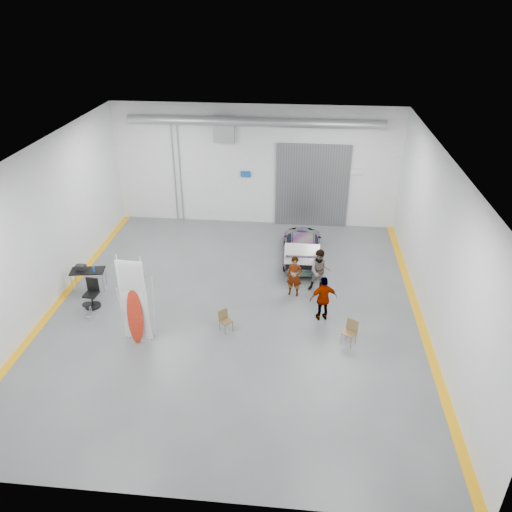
# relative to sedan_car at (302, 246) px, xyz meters

# --- Properties ---
(ground) EXTENTS (16.00, 16.00, 0.00)m
(ground) POSITION_rel_sedan_car_xyz_m (-2.45, -4.35, -0.61)
(ground) COLOR #575A5E
(ground) RESTS_ON ground
(room_shell) EXTENTS (14.02, 16.18, 6.01)m
(room_shell) POSITION_rel_sedan_car_xyz_m (-2.21, -2.13, 3.47)
(room_shell) COLOR silver
(room_shell) RESTS_ON ground
(sedan_car) EXTENTS (1.86, 4.28, 1.23)m
(sedan_car) POSITION_rel_sedan_car_xyz_m (0.00, 0.00, 0.00)
(sedan_car) COLOR silver
(sedan_car) RESTS_ON ground
(person_a) EXTENTS (0.67, 0.50, 1.68)m
(person_a) POSITION_rel_sedan_car_xyz_m (-0.26, -3.09, 0.23)
(person_a) COLOR #865849
(person_a) RESTS_ON ground
(person_b) EXTENTS (0.89, 0.69, 1.80)m
(person_b) POSITION_rel_sedan_car_xyz_m (0.73, -2.66, 0.29)
(person_b) COLOR teal
(person_b) RESTS_ON ground
(person_c) EXTENTS (1.10, 0.68, 1.76)m
(person_c) POSITION_rel_sedan_car_xyz_m (0.84, -4.62, 0.27)
(person_c) COLOR #A66537
(person_c) RESTS_ON ground
(surfboard_display) EXTENTS (0.95, 0.29, 3.34)m
(surfboard_display) POSITION_rel_sedan_car_xyz_m (-5.46, -6.57, 0.74)
(surfboard_display) COLOR white
(surfboard_display) RESTS_ON ground
(folding_chair_near) EXTENTS (0.53, 0.60, 0.81)m
(folding_chair_near) POSITION_rel_sedan_car_xyz_m (-2.56, -5.69, -0.36)
(folding_chair_near) COLOR brown
(folding_chair_near) RESTS_ON ground
(folding_chair_far) EXTENTS (0.57, 0.62, 0.89)m
(folding_chair_far) POSITION_rel_sedan_car_xyz_m (1.70, -6.01, -0.34)
(folding_chair_far) COLOR brown
(folding_chair_far) RESTS_ON ground
(shop_stool) EXTENTS (0.34, 0.34, 0.67)m
(shop_stool) POSITION_rel_sedan_car_xyz_m (-7.68, -5.51, -0.28)
(shop_stool) COLOR black
(shop_stool) RESTS_ON ground
(work_table) EXTENTS (1.41, 0.88, 1.08)m
(work_table) POSITION_rel_sedan_car_xyz_m (-8.55, -3.43, 0.22)
(work_table) COLOR #93979B
(work_table) RESTS_ON ground
(office_chair) EXTENTS (0.60, 0.60, 1.12)m
(office_chair) POSITION_rel_sedan_car_xyz_m (-7.85, -4.64, -0.12)
(office_chair) COLOR black
(office_chair) RESTS_ON ground
(trunk_lid) EXTENTS (1.43, 0.87, 0.04)m
(trunk_lid) POSITION_rel_sedan_car_xyz_m (0.00, -1.86, 0.63)
(trunk_lid) COLOR silver
(trunk_lid) RESTS_ON sedan_car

